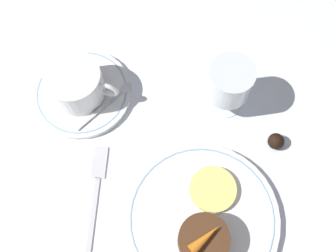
{
  "coord_description": "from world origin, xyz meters",
  "views": [
    {
      "loc": [
        -0.05,
        -0.14,
        0.59
      ],
      "look_at": [
        -0.09,
        0.07,
        0.04
      ],
      "focal_mm": 42.0,
      "sensor_mm": 36.0,
      "label": 1
    }
  ],
  "objects_px": {
    "dinner_plate": "(202,218)",
    "dessert_cake": "(203,240)",
    "coffee_cup": "(76,84)",
    "fork": "(96,188)",
    "wine_glass": "(229,83)"
  },
  "relations": [
    {
      "from": "coffee_cup",
      "to": "dessert_cake",
      "type": "relative_size",
      "value": 1.63
    },
    {
      "from": "coffee_cup",
      "to": "dessert_cake",
      "type": "xyz_separation_m",
      "value": [
        0.24,
        -0.18,
        -0.01
      ]
    },
    {
      "from": "dinner_plate",
      "to": "coffee_cup",
      "type": "distance_m",
      "value": 0.28
    },
    {
      "from": "coffee_cup",
      "to": "fork",
      "type": "xyz_separation_m",
      "value": [
        0.07,
        -0.14,
        -0.04
      ]
    },
    {
      "from": "wine_glass",
      "to": "fork",
      "type": "bearing_deg",
      "value": -131.06
    },
    {
      "from": "wine_glass",
      "to": "dessert_cake",
      "type": "height_order",
      "value": "wine_glass"
    },
    {
      "from": "coffee_cup",
      "to": "fork",
      "type": "bearing_deg",
      "value": -63.96
    },
    {
      "from": "dinner_plate",
      "to": "dessert_cake",
      "type": "relative_size",
      "value": 3.22
    },
    {
      "from": "dinner_plate",
      "to": "coffee_cup",
      "type": "bearing_deg",
      "value": 146.85
    },
    {
      "from": "wine_glass",
      "to": "dessert_cake",
      "type": "relative_size",
      "value": 1.42
    },
    {
      "from": "dinner_plate",
      "to": "wine_glass",
      "type": "height_order",
      "value": "wine_glass"
    },
    {
      "from": "fork",
      "to": "dessert_cake",
      "type": "relative_size",
      "value": 2.48
    },
    {
      "from": "dinner_plate",
      "to": "coffee_cup",
      "type": "height_order",
      "value": "coffee_cup"
    },
    {
      "from": "coffee_cup",
      "to": "wine_glass",
      "type": "xyz_separation_m",
      "value": [
        0.23,
        0.04,
        0.02
      ]
    },
    {
      "from": "dinner_plate",
      "to": "wine_glass",
      "type": "xyz_separation_m",
      "value": [
        -0.0,
        0.19,
        0.06
      ]
    }
  ]
}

